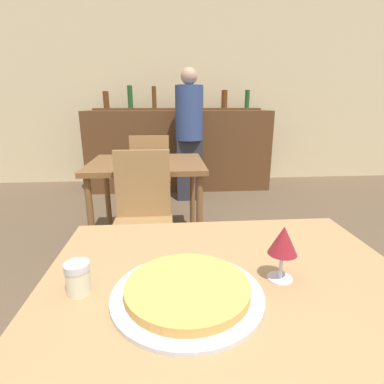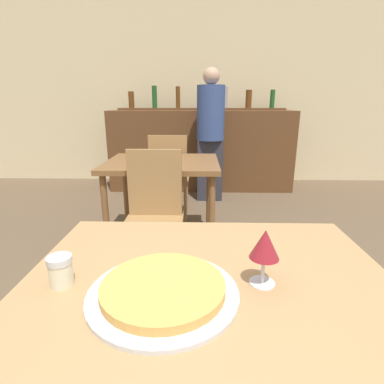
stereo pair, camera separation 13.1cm
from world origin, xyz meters
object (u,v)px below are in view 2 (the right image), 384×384
wine_glass (265,246)px  chair_far_side_front (154,210)px  cheese_shaker (61,271)px  person_standing (210,132)px  pizza_tray (163,290)px  chair_far_side_back (169,173)px

wine_glass → chair_far_side_front: bearing=111.8°
cheese_shaker → wine_glass: (0.54, 0.02, 0.07)m
cheese_shaker → wine_glass: 0.55m
cheese_shaker → person_standing: size_ratio=0.05×
cheese_shaker → person_standing: (0.51, 3.10, 0.08)m
pizza_tray → person_standing: size_ratio=0.24×
person_standing → cheese_shaker: bearing=-99.3°
chair_far_side_back → chair_far_side_front: bearing=90.0°
pizza_tray → person_standing: 3.15m
chair_far_side_front → wine_glass: bearing=-68.2°
pizza_tray → wine_glass: 0.29m
pizza_tray → wine_glass: wine_glass is taller
chair_far_side_back → cheese_shaker: chair_far_side_back is taller
cheese_shaker → person_standing: person_standing is taller
person_standing → wine_glass: (0.03, -3.08, -0.01)m
chair_far_side_back → pizza_tray: 2.40m
cheese_shaker → person_standing: bearing=80.7°
chair_far_side_front → cheese_shaker: chair_far_side_front is taller
pizza_tray → chair_far_side_front: bearing=99.9°
pizza_tray → person_standing: (0.23, 3.14, 0.11)m
cheese_shaker → chair_far_side_front: bearing=87.3°
chair_far_side_back → person_standing: size_ratio=0.57×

